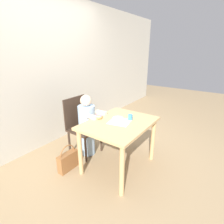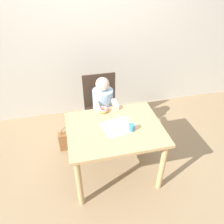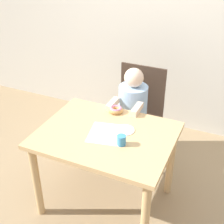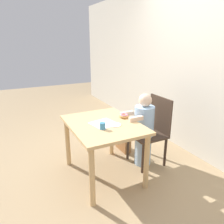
{
  "view_description": "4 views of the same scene",
  "coord_description": "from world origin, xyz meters",
  "px_view_note": "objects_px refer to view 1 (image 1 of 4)",
  "views": [
    {
      "loc": [
        -1.82,
        -1.17,
        1.63
      ],
      "look_at": [
        -0.0,
        0.12,
        0.82
      ],
      "focal_mm": 28.0,
      "sensor_mm": 36.0,
      "label": 1
    },
    {
      "loc": [
        -0.43,
        -1.7,
        2.16
      ],
      "look_at": [
        -0.0,
        0.12,
        0.82
      ],
      "focal_mm": 35.0,
      "sensor_mm": 36.0,
      "label": 2
    },
    {
      "loc": [
        0.82,
        -1.71,
        2.01
      ],
      "look_at": [
        -0.0,
        0.12,
        0.82
      ],
      "focal_mm": 50.0,
      "sensor_mm": 36.0,
      "label": 3
    },
    {
      "loc": [
        2.17,
        -0.98,
        1.63
      ],
      "look_at": [
        -0.0,
        0.12,
        0.82
      ],
      "focal_mm": 35.0,
      "sensor_mm": 36.0,
      "label": 4
    }
  ],
  "objects_px": {
    "chair": "(81,125)",
    "donut": "(99,117)",
    "handbag": "(68,160)",
    "cup": "(130,117)",
    "child_figure": "(87,126)"
  },
  "relations": [
    {
      "from": "chair",
      "to": "cup",
      "type": "distance_m",
      "value": 0.86
    },
    {
      "from": "handbag",
      "to": "chair",
      "type": "bearing_deg",
      "value": 20.09
    },
    {
      "from": "donut",
      "to": "cup",
      "type": "relative_size",
      "value": 1.59
    },
    {
      "from": "child_figure",
      "to": "donut",
      "type": "xyz_separation_m",
      "value": [
        -0.05,
        -0.27,
        0.23
      ]
    },
    {
      "from": "child_figure",
      "to": "donut",
      "type": "bearing_deg",
      "value": -99.72
    },
    {
      "from": "cup",
      "to": "donut",
      "type": "bearing_deg",
      "value": 118.64
    },
    {
      "from": "handbag",
      "to": "donut",
      "type": "bearing_deg",
      "value": -29.14
    },
    {
      "from": "handbag",
      "to": "cup",
      "type": "relative_size",
      "value": 5.15
    },
    {
      "from": "chair",
      "to": "child_figure",
      "type": "xyz_separation_m",
      "value": [
        -0.0,
        -0.13,
        0.02
      ]
    },
    {
      "from": "chair",
      "to": "handbag",
      "type": "height_order",
      "value": "chair"
    },
    {
      "from": "child_figure",
      "to": "donut",
      "type": "height_order",
      "value": "child_figure"
    },
    {
      "from": "handbag",
      "to": "cup",
      "type": "height_order",
      "value": "cup"
    },
    {
      "from": "cup",
      "to": "chair",
      "type": "bearing_deg",
      "value": 101.86
    },
    {
      "from": "chair",
      "to": "handbag",
      "type": "distance_m",
      "value": 0.59
    },
    {
      "from": "chair",
      "to": "donut",
      "type": "xyz_separation_m",
      "value": [
        -0.05,
        -0.4,
        0.26
      ]
    }
  ]
}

